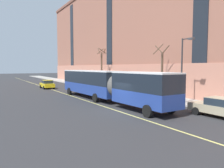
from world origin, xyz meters
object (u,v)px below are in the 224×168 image
object	(u,v)px
city_bus	(106,84)
parked_car_red_3	(94,86)
fire_hydrant	(222,107)
street_lamp	(184,64)
street_tree_mid_block	(162,71)
parked_car_champagne_1	(73,82)
taxi_cab	(47,84)
street_tree_far_uptown	(102,67)
parked_car_champagne_0	(219,107)
parked_car_champagne_2	(128,92)

from	to	relation	value
city_bus	parked_car_red_3	size ratio (longest dim) A/B	4.25
fire_hydrant	street_lamp	bearing A→B (deg)	88.70
street_tree_mid_block	street_lamp	world-z (taller)	street_tree_mid_block
street_lamp	parked_car_champagne_1	bearing A→B (deg)	94.07
city_bus	taxi_cab	size ratio (longest dim) A/B	4.77
street_tree_far_uptown	street_lamp	distance (m)	20.51
city_bus	taxi_cab	xyz separation A→B (m)	(-1.92, 18.85, -1.26)
parked_car_champagne_1	taxi_cab	distance (m)	6.29
parked_car_champagne_0	fire_hydrant	world-z (taller)	parked_car_champagne_0
parked_car_champagne_1	taxi_cab	world-z (taller)	same
taxi_cab	street_tree_far_uptown	world-z (taller)	street_tree_far_uptown
parked_car_champagne_1	parked_car_red_3	xyz separation A→B (m)	(0.05, -9.99, 0.00)
parked_car_champagne_0	parked_car_champagne_2	distance (m)	12.63
parked_car_champagne_1	taxi_cab	size ratio (longest dim) A/B	1.07
taxi_cab	street_tree_mid_block	bearing A→B (deg)	-66.01
parked_car_champagne_2	taxi_cab	distance (m)	18.47
city_bus	parked_car_champagne_2	bearing A→B (deg)	18.70
street_tree_far_uptown	fire_hydrant	size ratio (longest dim) A/B	10.24
street_tree_mid_block	parked_car_champagne_1	bearing A→B (deg)	98.06
parked_car_red_3	street_tree_mid_block	bearing A→B (deg)	-76.02
parked_car_champagne_2	fire_hydrant	world-z (taller)	parked_car_champagne_2
parked_car_champagne_0	taxi_cab	world-z (taller)	same
parked_car_champagne_2	street_lamp	world-z (taller)	street_lamp
city_bus	street_lamp	size ratio (longest dim) A/B	2.99
city_bus	parked_car_champagne_1	world-z (taller)	city_bus
parked_car_champagne_2	street_tree_mid_block	bearing A→B (deg)	-42.11
parked_car_champagne_0	street_tree_mid_block	bearing A→B (deg)	72.04
street_tree_far_uptown	street_lamp	size ratio (longest dim) A/B	1.10
parked_car_red_3	fire_hydrant	xyz separation A→B (m)	(1.79, -21.62, -0.29)
parked_car_champagne_2	parked_car_champagne_0	bearing A→B (deg)	-90.45
parked_car_champagne_0	taxi_cab	bearing A→B (deg)	100.97
parked_car_champagne_0	fire_hydrant	bearing A→B (deg)	26.48
street_lamp	fire_hydrant	distance (m)	5.82
parked_car_champagne_2	street_tree_far_uptown	distance (m)	13.87
parked_car_red_3	fire_hydrant	distance (m)	21.70
parked_car_champagne_1	street_tree_far_uptown	distance (m)	8.10
street_tree_far_uptown	street_lamp	bearing A→B (deg)	-93.56
parked_car_red_3	parked_car_champagne_1	bearing A→B (deg)	90.29
city_bus	parked_car_champagne_1	distance (m)	21.63
fire_hydrant	street_tree_mid_block	bearing A→B (deg)	81.27
parked_car_red_3	street_lamp	distance (m)	17.67
street_lamp	fire_hydrant	world-z (taller)	street_lamp
street_tree_mid_block	street_tree_far_uptown	world-z (taller)	street_tree_far_uptown
street_tree_far_uptown	street_lamp	world-z (taller)	street_tree_far_uptown
taxi_cab	street_tree_mid_block	world-z (taller)	street_tree_mid_block
parked_car_champagne_1	street_lamp	distance (m)	27.50
parked_car_champagne_2	taxi_cab	size ratio (longest dim) A/B	1.07
street_tree_mid_block	street_tree_far_uptown	bearing A→B (deg)	90.00
parked_car_champagne_2	street_tree_mid_block	xyz separation A→B (m)	(3.09, -2.79, 2.66)
city_bus	street_lamp	distance (m)	8.64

